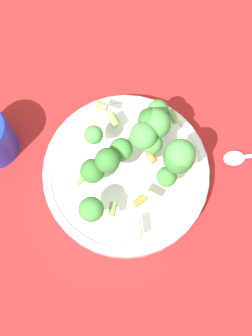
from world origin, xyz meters
TOP-DOWN VIEW (x-y plane):
  - ground_plane at (0.00, 0.00)m, footprint 3.00×3.00m
  - bowl at (0.00, 0.00)m, footprint 0.27×0.27m
  - pasta_salad at (-0.02, 0.02)m, footprint 0.22×0.17m

SIDE VIEW (x-z plane):
  - ground_plane at x=0.00m, z-range 0.00..0.00m
  - bowl at x=0.00m, z-range 0.00..0.04m
  - pasta_salad at x=-0.02m, z-range 0.05..0.15m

